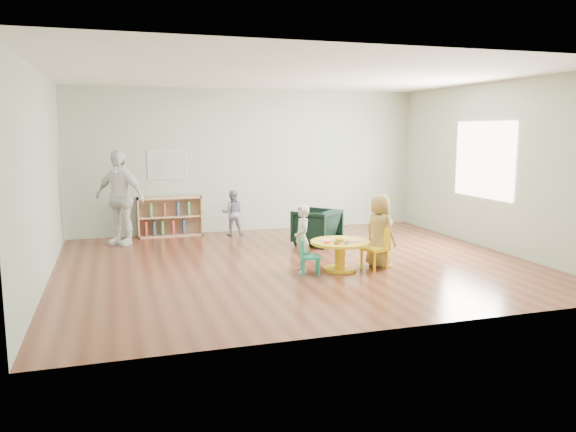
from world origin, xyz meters
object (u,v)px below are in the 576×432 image
(kid_chair_left, at_px, (307,255))
(child_left, at_px, (302,239))
(bookshelf, at_px, (169,217))
(kid_chair_right, at_px, (377,247))
(activity_table, at_px, (340,250))
(armchair, at_px, (317,227))
(toddler, at_px, (233,213))
(adult_caretaker, at_px, (119,198))
(child_right, at_px, (380,231))

(kid_chair_left, relative_size, child_left, 0.53)
(bookshelf, bearing_deg, kid_chair_left, -66.24)
(kid_chair_right, bearing_deg, bookshelf, 17.16)
(kid_chair_left, bearing_deg, activity_table, 112.69)
(activity_table, relative_size, kid_chair_left, 1.69)
(activity_table, relative_size, armchair, 1.22)
(activity_table, xyz_separation_m, toddler, (-0.92, 3.11, 0.14))
(kid_chair_right, xyz_separation_m, adult_caretaker, (-3.52, 2.95, 0.51))
(child_right, bearing_deg, kid_chair_right, 117.02)
(kid_chair_left, bearing_deg, armchair, 169.03)
(activity_table, bearing_deg, child_right, 0.41)
(kid_chair_left, height_order, kid_chair_right, kid_chair_right)
(bookshelf, bearing_deg, adult_caretaker, -146.90)
(kid_chair_left, bearing_deg, toddler, -160.10)
(armchair, distance_m, child_left, 1.88)
(child_right, height_order, toddler, child_right)
(child_right, xyz_separation_m, toddler, (-1.55, 3.11, -0.10))
(bookshelf, bearing_deg, kid_chair_right, -53.43)
(kid_chair_left, xyz_separation_m, child_left, (-0.02, 0.18, 0.21))
(activity_table, height_order, armchair, armchair)
(kid_chair_right, distance_m, bookshelf, 4.40)
(armchair, bearing_deg, child_left, 24.01)
(kid_chair_left, relative_size, toddler, 0.58)
(activity_table, relative_size, child_right, 0.79)
(activity_table, bearing_deg, child_left, 170.36)
(bookshelf, distance_m, toddler, 1.21)
(kid_chair_left, xyz_separation_m, bookshelf, (-1.56, 3.54, 0.09))
(activity_table, bearing_deg, adult_caretaker, 136.24)
(bookshelf, relative_size, toddler, 1.37)
(kid_chair_left, height_order, toddler, toddler)
(activity_table, xyz_separation_m, bookshelf, (-2.09, 3.45, 0.07))
(kid_chair_left, bearing_deg, child_right, 107.64)
(armchair, distance_m, child_right, 1.81)
(activity_table, relative_size, adult_caretaker, 0.51)
(kid_chair_left, height_order, child_left, child_left)
(activity_table, xyz_separation_m, adult_caretaker, (-2.99, 2.86, 0.54))
(child_left, distance_m, adult_caretaker, 3.70)
(activity_table, distance_m, armchair, 1.79)
(bookshelf, distance_m, armchair, 2.91)
(activity_table, xyz_separation_m, kid_chair_left, (-0.53, -0.09, -0.03))
(kid_chair_right, relative_size, bookshelf, 0.51)
(bookshelf, bearing_deg, toddler, -15.86)
(toddler, bearing_deg, kid_chair_right, 127.22)
(kid_chair_right, distance_m, toddler, 3.53)
(kid_chair_right, relative_size, adult_caretaker, 0.36)
(toddler, bearing_deg, adult_caretaker, 19.78)
(bookshelf, xyz_separation_m, armchair, (2.38, -1.68, -0.05))
(kid_chair_left, relative_size, kid_chair_right, 0.83)
(kid_chair_left, relative_size, child_right, 0.47)
(activity_table, distance_m, child_right, 0.67)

